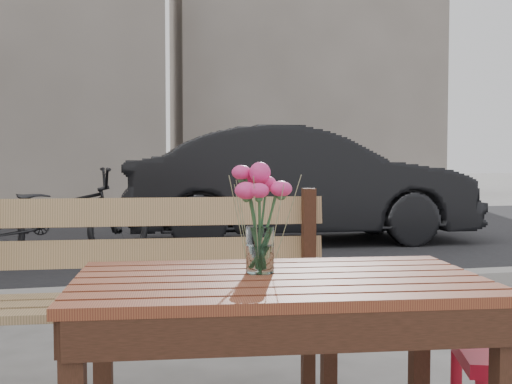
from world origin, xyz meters
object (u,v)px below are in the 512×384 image
(main_table, at_px, (279,317))
(bicycle, at_px, (56,215))
(parked_car, at_px, (298,185))
(main_vase, at_px, (260,204))

(main_table, bearing_deg, bicycle, 107.55)
(parked_car, height_order, bicycle, parked_car)
(bicycle, bearing_deg, main_table, -176.49)
(main_table, xyz_separation_m, main_vase, (-0.04, 0.08, 0.33))
(bicycle, bearing_deg, main_vase, -176.77)
(bicycle, bearing_deg, parked_car, -77.54)
(main_table, bearing_deg, parked_car, 79.03)
(main_vase, relative_size, parked_car, 0.07)
(parked_car, distance_m, bicycle, 3.11)
(main_vase, height_order, bicycle, main_vase)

